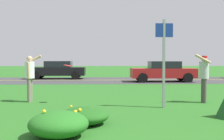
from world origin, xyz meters
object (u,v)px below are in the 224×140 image
(sign_post_by_roadside, at_px, (164,55))
(frisbee_red, at_px, (68,66))
(car_black_center_right, at_px, (58,70))
(person_thrower_white_shirt, at_px, (30,74))
(car_red_center_left, at_px, (163,71))
(person_catcher_red_cap_gray_shirt, at_px, (204,74))

(sign_post_by_roadside, relative_size, frisbee_red, 10.54)
(car_black_center_right, bearing_deg, person_thrower_white_shirt, -85.60)
(person_thrower_white_shirt, xyz_separation_m, car_black_center_right, (-0.97, 12.59, -0.28))
(person_thrower_white_shirt, bearing_deg, sign_post_by_roadside, -17.02)
(frisbee_red, bearing_deg, car_red_center_left, 60.28)
(person_catcher_red_cap_gray_shirt, xyz_separation_m, car_black_center_right, (-7.28, 13.00, -0.30))
(car_red_center_left, bearing_deg, car_black_center_right, 157.73)
(car_red_center_left, distance_m, car_black_center_right, 8.60)
(car_red_center_left, bearing_deg, sign_post_by_roadside, -102.33)
(sign_post_by_roadside, distance_m, car_black_center_right, 15.12)
(sign_post_by_roadside, bearing_deg, car_black_center_right, 111.80)
(sign_post_by_roadside, bearing_deg, person_catcher_red_cap_gray_shirt, 30.98)
(person_thrower_white_shirt, distance_m, person_catcher_red_cap_gray_shirt, 6.33)
(sign_post_by_roadside, xyz_separation_m, frisbee_red, (-3.21, 1.02, -0.37))
(person_thrower_white_shirt, height_order, car_black_center_right, person_thrower_white_shirt)
(person_thrower_white_shirt, height_order, frisbee_red, person_thrower_white_shirt)
(car_black_center_right, bearing_deg, frisbee_red, -79.54)
(person_catcher_red_cap_gray_shirt, bearing_deg, sign_post_by_roadside, -149.02)
(person_thrower_white_shirt, bearing_deg, frisbee_red, -15.75)
(frisbee_red, bearing_deg, person_catcher_red_cap_gray_shirt, -0.08)
(person_thrower_white_shirt, relative_size, car_red_center_left, 0.39)
(sign_post_by_roadside, bearing_deg, person_thrower_white_shirt, 162.98)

